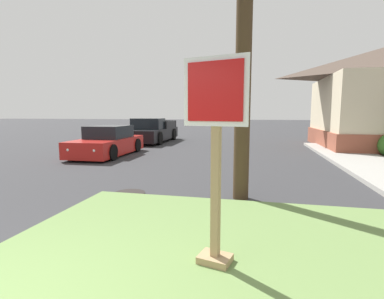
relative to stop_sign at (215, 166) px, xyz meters
The scene contains 5 objects.
grass_corner_patch 1.17m from the stop_sign, 46.01° to the right, with size 5.87×5.13×0.08m, color #668447.
stop_sign is the anchor object (origin of this frame).
manhole_cover 3.71m from the stop_sign, 130.60° to the left, with size 0.70×0.70×0.02m, color black.
parked_sedan_red 9.79m from the stop_sign, 125.65° to the left, with size 1.94×4.10×1.25m.
pickup_truck_black 14.80m from the stop_sign, 113.16° to the left, with size 2.22×5.40×1.48m.
Camera 1 is at (2.35, -1.27, 1.78)m, focal length 26.57 mm.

